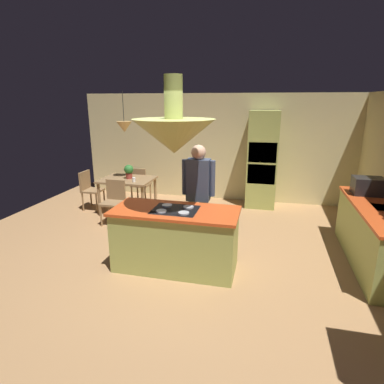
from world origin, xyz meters
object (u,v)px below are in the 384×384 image
object	(u,v)px
kitchen_island	(176,239)
person_at_island	(198,191)
cup_on_table	(134,180)
oven_tower	(262,160)
chair_by_back_wall	(140,183)
dining_table	(127,183)
potted_plant_on_table	(129,171)
chair_facing_island	(114,199)
microwave_on_counter	(368,186)
chair_at_corner	(89,188)

from	to	relation	value
kitchen_island	person_at_island	xyz separation A→B (m)	(0.19, 0.67, 0.55)
kitchen_island	cup_on_table	size ratio (longest dim) A/B	19.96
kitchen_island	person_at_island	world-z (taller)	person_at_island
oven_tower	chair_by_back_wall	bearing A→B (deg)	-170.08
dining_table	cup_on_table	size ratio (longest dim) A/B	12.26
dining_table	potted_plant_on_table	world-z (taller)	potted_plant_on_table
oven_tower	cup_on_table	distance (m)	2.90
person_at_island	chair_facing_island	size ratio (longest dim) A/B	1.99
potted_plant_on_table	kitchen_island	bearing A→B (deg)	-51.94
oven_tower	microwave_on_counter	size ratio (longest dim) A/B	4.73
person_at_island	potted_plant_on_table	world-z (taller)	person_at_island
chair_at_corner	kitchen_island	bearing A→B (deg)	-128.60
potted_plant_on_table	microwave_on_counter	distance (m)	4.56
kitchen_island	cup_on_table	distance (m)	2.40
cup_on_table	microwave_on_counter	bearing A→B (deg)	-5.35
kitchen_island	person_at_island	size ratio (longest dim) A/B	1.04
kitchen_island	cup_on_table	world-z (taller)	kitchen_island
dining_table	chair_at_corner	bearing A→B (deg)	-180.00
dining_table	chair_facing_island	xyz separation A→B (m)	(0.00, -0.65, -0.16)
kitchen_island	dining_table	bearing A→B (deg)	128.99
chair_by_back_wall	microwave_on_counter	size ratio (longest dim) A/B	1.89
microwave_on_counter	cup_on_table	bearing A→B (deg)	174.65
person_at_island	chair_facing_island	xyz separation A→B (m)	(-1.89, 0.77, -0.50)
kitchen_island	dining_table	size ratio (longest dim) A/B	1.63
oven_tower	person_at_island	bearing A→B (deg)	-109.56
cup_on_table	dining_table	bearing A→B (deg)	139.06
person_at_island	chair_at_corner	bearing A→B (deg)	153.12
oven_tower	potted_plant_on_table	bearing A→B (deg)	-158.08
kitchen_island	oven_tower	size ratio (longest dim) A/B	0.83
oven_tower	person_at_island	distance (m)	2.73
chair_at_corner	cup_on_table	world-z (taller)	chair_at_corner
kitchen_island	chair_facing_island	world-z (taller)	kitchen_island
person_at_island	cup_on_table	world-z (taller)	person_at_island
kitchen_island	oven_tower	distance (m)	3.48
cup_on_table	microwave_on_counter	distance (m)	4.32
kitchen_island	potted_plant_on_table	xyz separation A→B (m)	(-1.67, 2.13, 0.47)
dining_table	cup_on_table	xyz separation A→B (m)	(0.25, -0.22, 0.15)
dining_table	microwave_on_counter	distance (m)	4.60
chair_by_back_wall	microwave_on_counter	xyz separation A→B (m)	(4.54, -1.27, 0.54)
kitchen_island	cup_on_table	xyz separation A→B (m)	(-1.45, 1.88, 0.35)
chair_by_back_wall	cup_on_table	bearing A→B (deg)	105.99
potted_plant_on_table	cup_on_table	world-z (taller)	potted_plant_on_table
dining_table	cup_on_table	distance (m)	0.36
chair_at_corner	potted_plant_on_table	size ratio (longest dim) A/B	2.90
oven_tower	chair_at_corner	xyz separation A→B (m)	(-3.73, -1.14, -0.58)
kitchen_island	chair_facing_island	bearing A→B (deg)	139.61
potted_plant_on_table	chair_at_corner	bearing A→B (deg)	-178.23
chair_facing_island	microwave_on_counter	bearing A→B (deg)	0.45
chair_by_back_wall	dining_table	bearing A→B (deg)	90.00
oven_tower	chair_facing_island	xyz separation A→B (m)	(-2.80, -1.80, -0.58)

